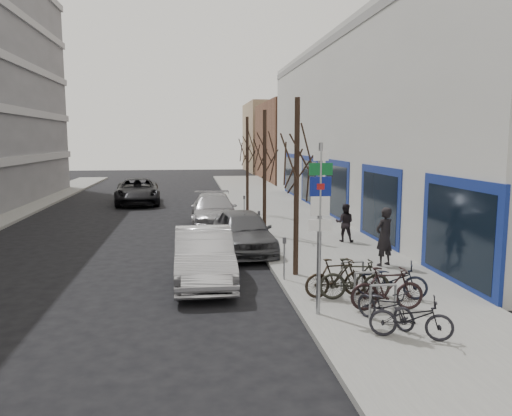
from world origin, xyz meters
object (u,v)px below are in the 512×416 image
object	(u,v)px
tree_far	(247,142)
meter_mid	(259,223)
bike_mid_inner	(355,279)
parked_car_front	(204,256)
tree_near	(297,145)
lane_car	(138,191)
bike_far_curb	(411,314)
bike_mid_curb	(391,277)
highway_sign_pole	(320,218)
tree_mid	(265,143)
bike_rack	(366,284)
bike_near_right	(387,288)
parked_car_back	(214,211)
bike_near_left	(385,303)
meter_back	(244,205)
pedestrian_far	(345,222)
pedestrian_near	(384,237)
bike_far_inner	(337,277)
meter_front	(284,254)
parked_car_mid	(243,231)

from	to	relation	value
tree_far	meter_mid	distance (m)	8.62
bike_mid_inner	parked_car_front	xyz separation A→B (m)	(-3.79, 2.67, 0.09)
tree_near	lane_car	bearing A→B (deg)	109.21
bike_far_curb	bike_mid_curb	bearing A→B (deg)	7.64
highway_sign_pole	tree_far	bearing A→B (deg)	89.31
tree_mid	bike_rack	bearing A→B (deg)	-82.72
lane_car	bike_near_right	bearing A→B (deg)	-75.19
parked_car_back	meter_mid	bearing A→B (deg)	-71.15
tree_near	bike_near_left	xyz separation A→B (m)	(1.13, -4.33, -3.46)
tree_near	meter_back	distance (m)	10.98
bike_rack	meter_back	world-z (taller)	meter_back
parked_car_front	parked_car_back	xyz separation A→B (m)	(0.75, 9.69, -0.01)
pedestrian_far	pedestrian_near	bearing A→B (deg)	111.20
bike_rack	parked_car_back	world-z (taller)	parked_car_back
meter_mid	lane_car	world-z (taller)	lane_car
bike_far_inner	pedestrian_far	size ratio (longest dim) A/B	1.12
bike_mid_curb	pedestrian_near	world-z (taller)	pedestrian_near
meter_back	meter_front	bearing A→B (deg)	-90.00
bike_near_left	bike_far_curb	xyz separation A→B (m)	(0.22, -0.86, 0.03)
highway_sign_pole	tree_near	bearing A→B (deg)	86.74
meter_mid	parked_car_mid	xyz separation A→B (m)	(-0.75, -1.12, -0.10)
bike_rack	tree_mid	size ratio (longest dim) A/B	0.41
bike_far_curb	parked_car_back	distance (m)	15.31
tree_mid	meter_mid	size ratio (longest dim) A/B	4.33
tree_mid	bike_far_inner	xyz separation A→B (m)	(0.61, -8.81, -3.42)
bike_near_right	bike_near_left	bearing A→B (deg)	158.94
bike_rack	tree_mid	world-z (taller)	tree_mid
parked_car_front	meter_back	bearing A→B (deg)	76.85
bike_near_left	bike_mid_inner	size ratio (longest dim) A/B	0.88
bike_mid_curb	meter_mid	bearing A→B (deg)	41.10
tree_far	parked_car_mid	xyz separation A→B (m)	(-1.20, -9.12, -3.29)
bike_rack	bike_near_left	world-z (taller)	bike_near_left
bike_near_right	parked_car_back	xyz separation A→B (m)	(-3.57, 13.22, 0.09)
bike_near_right	lane_car	size ratio (longest dim) A/B	0.30
bike_far_inner	parked_car_front	world-z (taller)	parked_car_front
tree_mid	bike_far_inner	world-z (taller)	tree_mid
parked_car_front	parked_car_mid	distance (m)	4.14
meter_front	bike_mid_inner	distance (m)	2.56
bike_far_curb	parked_car_mid	xyz separation A→B (m)	(-2.54, 9.07, 0.14)
lane_car	parked_car_mid	bearing A→B (deg)	-75.38
pedestrian_near	tree_mid	bearing A→B (deg)	-87.61
bike_mid_curb	parked_car_front	size ratio (longest dim) A/B	0.38
tree_near	parked_car_mid	bearing A→B (deg)	107.18
tree_mid	parked_car_mid	xyz separation A→B (m)	(-1.20, -2.62, -3.29)
meter_back	tree_mid	bearing A→B (deg)	-83.58
bike_rack	parked_car_mid	world-z (taller)	parked_car_mid
bike_near_right	bike_mid_inner	size ratio (longest dim) A/B	0.98
meter_back	parked_car_mid	bearing A→B (deg)	-96.47
meter_back	pedestrian_far	world-z (taller)	pedestrian_far
tree_far	pedestrian_far	world-z (taller)	tree_far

